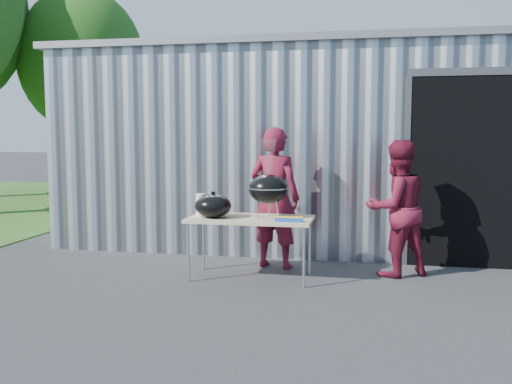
% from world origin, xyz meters
% --- Properties ---
extents(ground, '(80.00, 80.00, 0.00)m').
position_xyz_m(ground, '(0.00, 0.00, 0.00)').
color(ground, '#2B2B2E').
extents(building, '(8.20, 6.20, 3.10)m').
position_xyz_m(building, '(0.92, 4.59, 1.54)').
color(building, silver).
rests_on(building, ground).
extents(tree_far, '(3.50, 3.50, 5.80)m').
position_xyz_m(tree_far, '(-6.50, 9.00, 3.77)').
color(tree_far, '#442D19').
rests_on(tree_far, ground).
extents(folding_table, '(1.50, 0.75, 0.75)m').
position_xyz_m(folding_table, '(0.18, 0.57, 0.71)').
color(folding_table, tan).
rests_on(folding_table, ground).
extents(kettle_grill, '(0.48, 0.48, 0.95)m').
position_xyz_m(kettle_grill, '(0.39, 0.61, 1.16)').
color(kettle_grill, black).
rests_on(kettle_grill, folding_table).
extents(grill_lid, '(0.44, 0.44, 0.32)m').
position_xyz_m(grill_lid, '(-0.26, 0.47, 0.89)').
color(grill_lid, black).
rests_on(grill_lid, folding_table).
extents(paper_towels, '(0.12, 0.12, 0.28)m').
position_xyz_m(paper_towels, '(-0.43, 0.52, 0.89)').
color(paper_towels, white).
rests_on(paper_towels, folding_table).
extents(white_tub, '(0.20, 0.15, 0.10)m').
position_xyz_m(white_tub, '(-0.37, 0.81, 0.80)').
color(white_tub, white).
rests_on(white_tub, folding_table).
extents(foil_box, '(0.32, 0.06, 0.06)m').
position_xyz_m(foil_box, '(0.69, 0.32, 0.78)').
color(foil_box, '#1A44AA').
rests_on(foil_box, folding_table).
extents(person_cook, '(0.74, 0.56, 1.85)m').
position_xyz_m(person_cook, '(0.37, 1.19, 0.92)').
color(person_cook, maroon).
rests_on(person_cook, ground).
extents(person_bystander, '(1.03, 0.97, 1.69)m').
position_xyz_m(person_bystander, '(1.92, 1.07, 0.84)').
color(person_bystander, maroon).
rests_on(person_bystander, ground).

